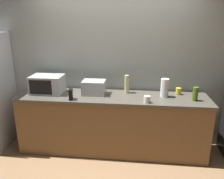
% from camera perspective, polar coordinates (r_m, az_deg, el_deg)
% --- Properties ---
extents(ground_plane, '(8.00, 8.00, 0.00)m').
position_cam_1_polar(ground_plane, '(3.40, -0.79, -18.40)').
color(ground_plane, '#93704C').
extents(back_wall, '(6.40, 0.10, 2.70)m').
position_cam_1_polar(back_wall, '(3.62, 0.72, 7.23)').
color(back_wall, '#9EA399').
rests_on(back_wall, ground_plane).
extents(counter_run, '(2.84, 0.64, 0.90)m').
position_cam_1_polar(counter_run, '(3.51, 0.00, -8.58)').
color(counter_run, brown).
rests_on(counter_run, ground_plane).
extents(microwave, '(0.48, 0.35, 0.27)m').
position_cam_1_polar(microwave, '(3.59, -16.04, 1.29)').
color(microwave, '#B7BABF').
rests_on(microwave, counter_run).
extents(toaster_oven, '(0.34, 0.26, 0.21)m').
position_cam_1_polar(toaster_oven, '(3.40, -4.59, 0.54)').
color(toaster_oven, '#B7BABF').
rests_on(toaster_oven, counter_run).
extents(paper_towel_roll, '(0.12, 0.12, 0.27)m').
position_cam_1_polar(paper_towel_roll, '(3.35, 13.18, 0.39)').
color(paper_towel_roll, white).
rests_on(paper_towel_roll, counter_run).
extents(cordless_phone, '(0.07, 0.12, 0.15)m').
position_cam_1_polar(cordless_phone, '(3.22, -10.39, -1.23)').
color(cordless_phone, black).
rests_on(cordless_phone, counter_run).
extents(bottle_olive_oil, '(0.08, 0.08, 0.19)m').
position_cam_1_polar(bottle_olive_oil, '(3.33, 20.35, -1.07)').
color(bottle_olive_oil, '#4C6B19').
rests_on(bottle_olive_oil, counter_run).
extents(bottle_vinegar, '(0.07, 0.07, 0.28)m').
position_cam_1_polar(bottle_vinegar, '(3.45, 3.76, 1.38)').
color(bottle_vinegar, beige).
rests_on(bottle_vinegar, counter_run).
extents(mug_yellow, '(0.08, 0.08, 0.10)m').
position_cam_1_polar(mug_yellow, '(3.54, 16.46, -0.42)').
color(mug_yellow, yellow).
rests_on(mug_yellow, counter_run).
extents(mug_white, '(0.09, 0.09, 0.10)m').
position_cam_1_polar(mug_white, '(3.10, 8.85, -2.47)').
color(mug_white, white).
rests_on(mug_white, counter_run).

